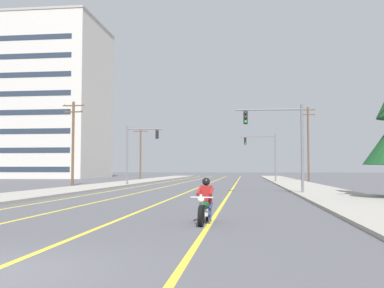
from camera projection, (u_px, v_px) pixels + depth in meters
name	position (u px, v px, depth m)	size (l,w,h in m)	color
lane_stripe_center	(208.00, 184.00, 52.07)	(0.16, 100.00, 0.01)	yellow
lane_stripe_left	(180.00, 183.00, 52.47)	(0.16, 100.00, 0.01)	yellow
lane_stripe_right	(236.00, 184.00, 51.69)	(0.16, 100.00, 0.01)	yellow
lane_stripe_far_left	(157.00, 183.00, 52.79)	(0.16, 100.00, 0.01)	yellow
sidewalk_kerb_right	(299.00, 185.00, 45.95)	(4.40, 110.00, 0.14)	#9E998E
sidewalk_kerb_left	(116.00, 184.00, 48.26)	(4.40, 110.00, 0.14)	#9E998E
motorcycle_with_rider	(205.00, 205.00, 14.30)	(0.70, 2.19, 1.46)	black
traffic_signal_near_right	(283.00, 135.00, 30.84)	(4.64, 0.55, 6.20)	slate
traffic_signal_near_left	(137.00, 147.00, 46.41)	(3.80, 0.42, 6.20)	slate
traffic_signal_mid_right	(265.00, 150.00, 56.81)	(4.56, 0.37, 6.20)	slate
utility_pole_left_near	(73.00, 140.00, 45.72)	(2.28, 0.26, 8.64)	brown
utility_pole_right_far	(308.00, 141.00, 61.53)	(2.00, 0.26, 10.27)	brown
utility_pole_left_far	(141.00, 153.00, 70.33)	(2.28, 0.26, 8.04)	brown
apartment_building_far_left_block	(40.00, 100.00, 86.00)	(23.69, 18.46, 29.76)	beige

